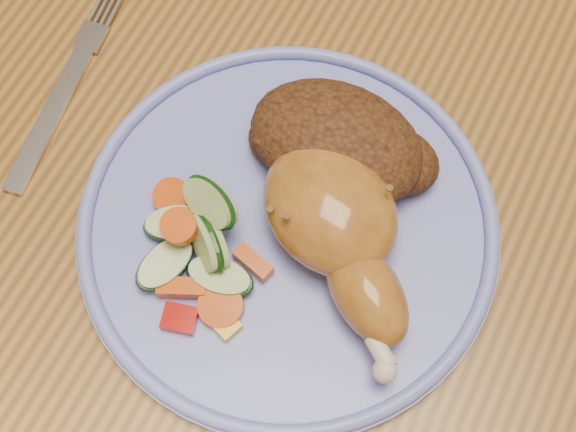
# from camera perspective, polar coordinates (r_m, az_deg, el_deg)

# --- Properties ---
(ground) EXTENTS (4.00, 4.00, 0.00)m
(ground) POSITION_cam_1_polar(r_m,az_deg,el_deg) (1.29, 3.94, -11.31)
(ground) COLOR brown
(ground) RESTS_ON ground
(dining_table) EXTENTS (0.90, 1.40, 0.75)m
(dining_table) POSITION_cam_1_polar(r_m,az_deg,el_deg) (0.65, 7.63, 0.79)
(dining_table) COLOR olive
(dining_table) RESTS_ON ground
(plate) EXTENTS (0.29, 0.29, 0.01)m
(plate) POSITION_cam_1_polar(r_m,az_deg,el_deg) (0.54, 0.00, -0.87)
(plate) COLOR #717AD7
(plate) RESTS_ON dining_table
(plate_rim) EXTENTS (0.28, 0.28, 0.01)m
(plate_rim) POSITION_cam_1_polar(r_m,az_deg,el_deg) (0.53, 0.00, -0.42)
(plate_rim) COLOR #717AD7
(plate_rim) RESTS_ON plate
(chicken_leg) EXTENTS (0.15, 0.15, 0.05)m
(chicken_leg) POSITION_cam_1_polar(r_m,az_deg,el_deg) (0.51, 3.64, -0.85)
(chicken_leg) COLOR #AD6C24
(chicken_leg) RESTS_ON plate
(rice_pilaf) EXTENTS (0.13, 0.09, 0.05)m
(rice_pilaf) POSITION_cam_1_polar(r_m,az_deg,el_deg) (0.54, 3.72, 5.08)
(rice_pilaf) COLOR #4D2913
(rice_pilaf) RESTS_ON plate
(vegetable_pile) EXTENTS (0.10, 0.11, 0.05)m
(vegetable_pile) POSITION_cam_1_polar(r_m,az_deg,el_deg) (0.52, -6.53, -2.22)
(vegetable_pile) COLOR #A50A05
(vegetable_pile) RESTS_ON plate
(fork) EXTENTS (0.04, 0.17, 0.00)m
(fork) POSITION_cam_1_polar(r_m,az_deg,el_deg) (0.62, -15.46, 9.00)
(fork) COLOR silver
(fork) RESTS_ON dining_table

